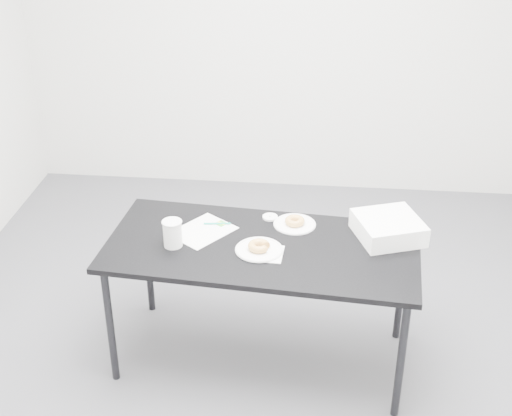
# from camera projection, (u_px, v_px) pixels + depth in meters

# --- Properties ---
(floor) EXTENTS (4.00, 4.00, 0.00)m
(floor) POSITION_uv_depth(u_px,v_px,m) (259.00, 337.00, 4.13)
(floor) COLOR #47474C
(floor) RESTS_ON ground
(wall_back) EXTENTS (4.00, 0.02, 2.70)m
(wall_back) POSITION_uv_depth(u_px,v_px,m) (286.00, 20.00, 5.23)
(wall_back) COLOR silver
(wall_back) RESTS_ON floor
(table) EXTENTS (1.65, 0.88, 0.73)m
(table) POSITION_uv_depth(u_px,v_px,m) (262.00, 254.00, 3.67)
(table) COLOR black
(table) RESTS_ON floor
(scorecard) EXTENTS (0.38, 0.39, 0.00)m
(scorecard) POSITION_uv_depth(u_px,v_px,m) (203.00, 231.00, 3.77)
(scorecard) COLOR white
(scorecard) RESTS_ON table
(logo_patch) EXTENTS (0.07, 0.07, 0.00)m
(logo_patch) POSITION_uv_depth(u_px,v_px,m) (221.00, 223.00, 3.83)
(logo_patch) COLOR green
(logo_patch) RESTS_ON scorecard
(pen) EXTENTS (0.14, 0.03, 0.01)m
(pen) POSITION_uv_depth(u_px,v_px,m) (217.00, 224.00, 3.82)
(pen) COLOR #0D997F
(pen) RESTS_ON scorecard
(napkin) EXTENTS (0.18, 0.18, 0.00)m
(napkin) POSITION_uv_depth(u_px,v_px,m) (266.00, 253.00, 3.57)
(napkin) COLOR white
(napkin) RESTS_ON table
(plate_near) EXTENTS (0.24, 0.24, 0.01)m
(plate_near) POSITION_uv_depth(u_px,v_px,m) (259.00, 250.00, 3.59)
(plate_near) COLOR white
(plate_near) RESTS_ON napkin
(donut_near) EXTENTS (0.13, 0.13, 0.04)m
(donut_near) POSITION_uv_depth(u_px,v_px,m) (259.00, 246.00, 3.58)
(donut_near) COLOR #C07F3C
(donut_near) RESTS_ON plate_near
(plate_far) EXTENTS (0.23, 0.23, 0.01)m
(plate_far) POSITION_uv_depth(u_px,v_px,m) (295.00, 224.00, 3.82)
(plate_far) COLOR white
(plate_far) RESTS_ON table
(donut_far) EXTENTS (0.13, 0.13, 0.04)m
(donut_far) POSITION_uv_depth(u_px,v_px,m) (295.00, 221.00, 3.81)
(donut_far) COLOR #C07F3C
(donut_far) RESTS_ON plate_far
(coffee_cup) EXTENTS (0.10, 0.10, 0.14)m
(coffee_cup) POSITION_uv_depth(u_px,v_px,m) (173.00, 233.00, 3.60)
(coffee_cup) COLOR white
(coffee_cup) RESTS_ON table
(cup_lid) EXTENTS (0.08, 0.08, 0.01)m
(cup_lid) POSITION_uv_depth(u_px,v_px,m) (270.00, 217.00, 3.89)
(cup_lid) COLOR white
(cup_lid) RESTS_ON table
(bakery_box) EXTENTS (0.40, 0.40, 0.11)m
(bakery_box) POSITION_uv_depth(u_px,v_px,m) (388.00, 228.00, 3.69)
(bakery_box) COLOR white
(bakery_box) RESTS_ON table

